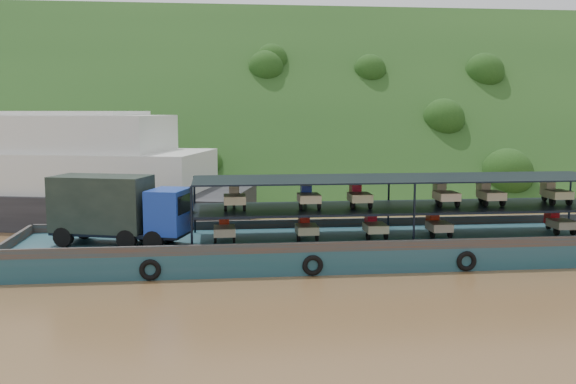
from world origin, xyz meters
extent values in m
plane|color=brown|center=(0.00, 0.00, 0.00)|extent=(160.00, 160.00, 0.00)
cube|color=#173613|center=(0.00, 36.00, 0.00)|extent=(140.00, 39.60, 39.60)
cube|color=#143F47|center=(0.30, -1.80, 0.60)|extent=(35.00, 7.00, 1.20)
cube|color=#592D19|center=(0.30, 1.60, 1.45)|extent=(35.00, 0.20, 0.50)
cube|color=#592D19|center=(0.30, -5.20, 1.45)|extent=(35.00, 0.20, 0.50)
cube|color=#592D19|center=(-17.10, -1.80, 1.45)|extent=(0.20, 7.00, 0.50)
torus|color=black|center=(-9.70, -5.35, 0.55)|extent=(1.06, 0.26, 1.06)
torus|color=black|center=(-1.70, -5.35, 0.55)|extent=(1.06, 0.26, 1.06)
torus|color=black|center=(6.30, -5.35, 0.55)|extent=(1.06, 0.26, 1.06)
cylinder|color=black|center=(-14.38, -2.47, 1.72)|extent=(1.10, 0.66, 1.04)
cylinder|color=black|center=(-13.72, -0.39, 1.72)|extent=(1.10, 0.66, 1.04)
cylinder|color=black|center=(-11.02, -3.54, 1.72)|extent=(1.10, 0.66, 1.04)
cylinder|color=black|center=(-10.36, -1.46, 1.72)|extent=(1.10, 0.66, 1.04)
cylinder|color=black|center=(-9.63, -3.98, 1.72)|extent=(1.10, 0.66, 1.04)
cylinder|color=black|center=(-8.97, -1.90, 1.72)|extent=(1.10, 0.66, 1.04)
cube|color=black|center=(-11.48, -2.25, 1.88)|extent=(7.43, 4.32, 0.21)
cube|color=#153297|center=(-8.90, -3.07, 3.07)|extent=(2.44, 2.91, 2.29)
cube|color=black|center=(-8.06, -3.33, 3.49)|extent=(0.69, 2.00, 0.94)
cube|color=black|center=(-12.47, -1.94, 3.38)|extent=(5.51, 3.89, 2.91)
cube|color=black|center=(3.80, -1.80, 2.86)|extent=(23.00, 5.00, 0.12)
cube|color=black|center=(3.80, -1.80, 4.50)|extent=(23.00, 5.00, 0.08)
cylinder|color=black|center=(-7.70, -4.30, 2.85)|extent=(0.12, 0.12, 3.30)
cylinder|color=black|center=(-7.70, 0.70, 2.85)|extent=(0.12, 0.12, 3.30)
cylinder|color=black|center=(3.80, -4.30, 2.85)|extent=(0.12, 0.12, 3.30)
cylinder|color=black|center=(3.80, 0.70, 2.85)|extent=(0.12, 0.12, 3.30)
cylinder|color=black|center=(15.30, 0.70, 2.85)|extent=(0.12, 0.12, 3.30)
cylinder|color=black|center=(-6.04, -0.75, 1.46)|extent=(0.12, 0.52, 0.52)
cylinder|color=black|center=(-6.54, -2.55, 1.46)|extent=(0.14, 0.52, 0.52)
cylinder|color=black|center=(-5.54, -2.55, 1.46)|extent=(0.14, 0.52, 0.52)
cube|color=#CBB88F|center=(-6.04, -2.20, 1.80)|extent=(1.15, 1.50, 0.44)
cube|color=red|center=(-6.04, -1.05, 1.98)|extent=(0.55, 0.80, 0.80)
cube|color=red|center=(-6.04, -1.25, 2.48)|extent=(0.50, 0.10, 0.10)
cylinder|color=black|center=(-1.55, -0.75, 1.46)|extent=(0.12, 0.52, 0.52)
cylinder|color=black|center=(-2.05, -2.55, 1.46)|extent=(0.14, 0.52, 0.52)
cylinder|color=black|center=(-1.05, -2.55, 1.46)|extent=(0.14, 0.52, 0.52)
cube|color=#BBB284|center=(-1.55, -2.20, 1.80)|extent=(1.15, 1.50, 0.44)
cube|color=#B9160C|center=(-1.55, -1.05, 1.98)|extent=(0.55, 0.80, 0.80)
cube|color=#B9160C|center=(-1.55, -1.25, 2.48)|extent=(0.50, 0.10, 0.10)
cylinder|color=black|center=(2.29, -0.75, 1.46)|extent=(0.12, 0.52, 0.52)
cylinder|color=black|center=(1.79, -2.55, 1.46)|extent=(0.14, 0.52, 0.52)
cylinder|color=black|center=(2.79, -2.55, 1.46)|extent=(0.14, 0.52, 0.52)
cube|color=beige|center=(2.29, -2.20, 1.80)|extent=(1.15, 1.50, 0.44)
cube|color=#B10B1D|center=(2.29, -1.05, 1.98)|extent=(0.55, 0.80, 0.80)
cube|color=#B10B1D|center=(2.29, -1.25, 2.48)|extent=(0.50, 0.10, 0.10)
cylinder|color=black|center=(5.93, -0.75, 1.46)|extent=(0.12, 0.52, 0.52)
cylinder|color=black|center=(5.43, -2.55, 1.46)|extent=(0.14, 0.52, 0.52)
cylinder|color=black|center=(6.43, -2.55, 1.46)|extent=(0.14, 0.52, 0.52)
cube|color=#C9B08E|center=(5.93, -2.20, 1.80)|extent=(1.15, 1.50, 0.44)
cube|color=#B2220B|center=(5.93, -1.05, 1.98)|extent=(0.55, 0.80, 0.80)
cube|color=#B2220B|center=(5.93, -1.25, 2.48)|extent=(0.50, 0.10, 0.10)
cylinder|color=black|center=(13.19, -0.75, 1.46)|extent=(0.12, 0.52, 0.52)
cylinder|color=black|center=(12.69, -2.55, 1.46)|extent=(0.14, 0.52, 0.52)
cylinder|color=black|center=(13.69, -2.55, 1.46)|extent=(0.14, 0.52, 0.52)
cube|color=tan|center=(13.19, -2.20, 1.80)|extent=(1.15, 1.50, 0.44)
cube|color=red|center=(13.19, -1.05, 1.98)|extent=(0.55, 0.80, 0.80)
cube|color=red|center=(13.19, -1.25, 2.48)|extent=(0.50, 0.10, 0.10)
cylinder|color=black|center=(-5.47, -0.75, 3.18)|extent=(0.12, 0.52, 0.52)
cylinder|color=black|center=(-5.97, -2.55, 3.18)|extent=(0.14, 0.52, 0.52)
cylinder|color=black|center=(-4.97, -2.55, 3.18)|extent=(0.14, 0.52, 0.52)
cube|color=#BEB086|center=(-5.47, -2.20, 3.52)|extent=(1.15, 1.50, 0.44)
cube|color=beige|center=(-5.47, -1.05, 3.70)|extent=(0.55, 0.80, 0.80)
cube|color=beige|center=(-5.47, -1.25, 4.20)|extent=(0.50, 0.10, 0.10)
cylinder|color=black|center=(-1.44, -0.75, 3.18)|extent=(0.12, 0.52, 0.52)
cylinder|color=black|center=(-1.94, -2.55, 3.18)|extent=(0.14, 0.52, 0.52)
cylinder|color=black|center=(-0.94, -2.55, 3.18)|extent=(0.14, 0.52, 0.52)
cube|color=beige|center=(-1.44, -2.20, 3.52)|extent=(1.15, 1.50, 0.44)
cube|color=navy|center=(-1.44, -1.05, 3.70)|extent=(0.55, 0.80, 0.80)
cube|color=navy|center=(-1.44, -1.25, 4.20)|extent=(0.50, 0.10, 0.10)
cylinder|color=black|center=(1.37, -0.75, 3.18)|extent=(0.12, 0.52, 0.52)
cylinder|color=black|center=(0.87, -2.55, 3.18)|extent=(0.14, 0.52, 0.52)
cylinder|color=black|center=(1.87, -2.55, 3.18)|extent=(0.14, 0.52, 0.52)
cube|color=#BBB584|center=(1.37, -2.20, 3.52)|extent=(1.15, 1.50, 0.44)
cube|color=#AB0B20|center=(1.37, -1.05, 3.70)|extent=(0.55, 0.80, 0.80)
cube|color=#AB0B20|center=(1.37, -1.25, 4.20)|extent=(0.50, 0.10, 0.10)
cylinder|color=black|center=(6.30, -0.75, 3.18)|extent=(0.12, 0.52, 0.52)
cylinder|color=black|center=(5.80, -2.55, 3.18)|extent=(0.14, 0.52, 0.52)
cylinder|color=black|center=(6.80, -2.55, 3.18)|extent=(0.14, 0.52, 0.52)
cube|color=beige|center=(6.30, -2.20, 3.52)|extent=(1.15, 1.50, 0.44)
cube|color=tan|center=(6.30, -1.05, 3.70)|extent=(0.55, 0.80, 0.80)
cube|color=tan|center=(6.30, -1.25, 4.20)|extent=(0.50, 0.10, 0.10)
cylinder|color=black|center=(8.92, -0.75, 3.18)|extent=(0.12, 0.52, 0.52)
cylinder|color=black|center=(8.42, -2.55, 3.18)|extent=(0.14, 0.52, 0.52)
cylinder|color=black|center=(9.42, -2.55, 3.18)|extent=(0.14, 0.52, 0.52)
cube|color=#CCB890|center=(8.92, -2.20, 3.52)|extent=(1.15, 1.50, 0.44)
cube|color=beige|center=(8.92, -1.05, 3.70)|extent=(0.55, 0.80, 0.80)
cube|color=beige|center=(8.92, -1.25, 4.20)|extent=(0.50, 0.10, 0.10)
cylinder|color=black|center=(12.85, -0.75, 3.18)|extent=(0.12, 0.52, 0.52)
cylinder|color=black|center=(12.35, -2.55, 3.18)|extent=(0.14, 0.52, 0.52)
cylinder|color=black|center=(13.35, -2.55, 3.18)|extent=(0.14, 0.52, 0.52)
cube|color=#BDB986|center=(12.85, -2.20, 3.52)|extent=(1.15, 1.50, 0.44)
cube|color=beige|center=(12.85, -1.05, 3.70)|extent=(0.55, 0.80, 0.80)
cube|color=beige|center=(12.85, -1.25, 4.20)|extent=(0.50, 0.10, 0.10)
camera|label=1|loc=(-6.47, -36.32, 8.27)|focal=40.00mm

